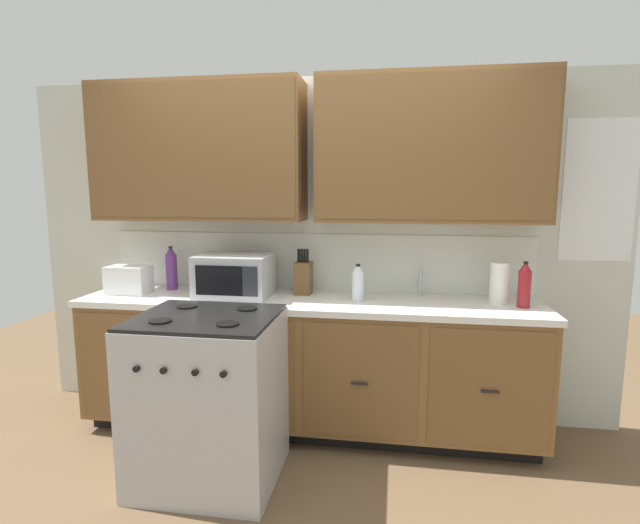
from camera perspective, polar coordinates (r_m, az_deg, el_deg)
name	(u,v)px	position (r m, az deg, el deg)	size (l,w,h in m)	color
ground_plane	(299,452)	(3.22, -2.48, -21.49)	(8.00, 8.00, 0.00)	brown
wall_unit	(313,189)	(3.28, -0.87, 8.67)	(4.17, 0.40, 2.37)	silver
counter_run	(308,363)	(3.29, -1.44, -11.87)	(3.00, 0.64, 0.91)	black
stove_range	(209,398)	(2.84, -13.04, -15.36)	(0.76, 0.68, 0.95)	#B7B7BC
microwave	(234,276)	(3.26, -10.08, -1.61)	(0.48, 0.37, 0.28)	#B7B7BC
toaster	(129,280)	(3.56, -21.67, -1.96)	(0.28, 0.18, 0.19)	white
knife_block	(303,277)	(3.29, -1.98, -1.81)	(0.11, 0.14, 0.31)	brown
sink_faucet	(420,281)	(3.30, 11.78, -2.22)	(0.02, 0.02, 0.20)	#B2B5BA
paper_towel_roll	(499,283)	(3.21, 20.43, -2.34)	(0.12, 0.12, 0.26)	white
bottle_violet	(171,268)	(3.60, -17.16, -0.73)	(0.08, 0.08, 0.31)	#663384
bottle_clear	(358,283)	(3.09, 4.50, -2.48)	(0.08, 0.08, 0.24)	silver
bottle_red	(524,285)	(3.16, 23.01, -2.53)	(0.08, 0.08, 0.28)	maroon
bottle_amber	(196,276)	(3.49, -14.42, -1.59)	(0.07, 0.07, 0.22)	#9E6619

